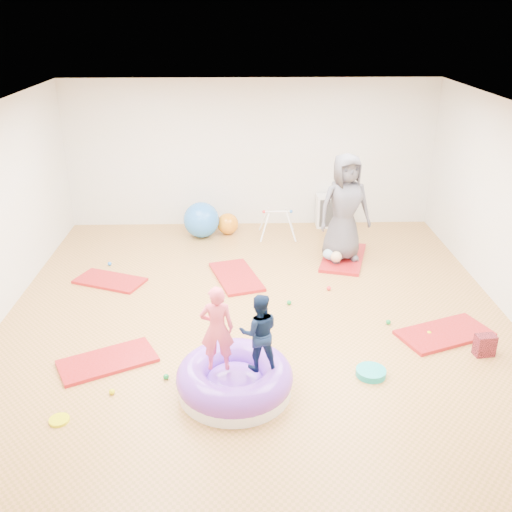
{
  "coord_description": "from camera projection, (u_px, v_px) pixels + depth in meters",
  "views": [
    {
      "loc": [
        -0.19,
        -6.69,
        3.95
      ],
      "look_at": [
        0.0,
        0.3,
        0.9
      ],
      "focal_mm": 40.0,
      "sensor_mm": 36.0,
      "label": 1
    }
  ],
  "objects": [
    {
      "name": "room",
      "position": [
        257.0,
        229.0,
        7.16
      ],
      "size": [
        7.01,
        8.01,
        2.81
      ],
      "color": "#BB7F46",
      "rests_on": "ground"
    },
    {
      "name": "gym_mat_front_left",
      "position": [
        108.0,
        361.0,
        6.9
      ],
      "size": [
        1.27,
        1.02,
        0.05
      ],
      "primitive_type": "cube",
      "rotation": [
        0.0,
        0.0,
        0.47
      ],
      "color": "#A91E31",
      "rests_on": "ground"
    },
    {
      "name": "gym_mat_mid_left",
      "position": [
        110.0,
        281.0,
        8.94
      ],
      "size": [
        1.19,
        0.9,
        0.04
      ],
      "primitive_type": "cube",
      "rotation": [
        0.0,
        0.0,
        -0.39
      ],
      "color": "#A91E31",
      "rests_on": "ground"
    },
    {
      "name": "gym_mat_center_back",
      "position": [
        236.0,
        277.0,
        9.07
      ],
      "size": [
        0.92,
        1.33,
        0.05
      ],
      "primitive_type": "cube",
      "rotation": [
        0.0,
        0.0,
        1.86
      ],
      "color": "#A91E31",
      "rests_on": "ground"
    },
    {
      "name": "gym_mat_right",
      "position": [
        444.0,
        334.0,
        7.48
      ],
      "size": [
        1.35,
        1.01,
        0.05
      ],
      "primitive_type": "cube",
      "rotation": [
        0.0,
        0.0,
        0.37
      ],
      "color": "#A91E31",
      "rests_on": "ground"
    },
    {
      "name": "gym_mat_rear_right",
      "position": [
        343.0,
        258.0,
        9.75
      ],
      "size": [
        1.0,
        1.44,
        0.05
      ],
      "primitive_type": "cube",
      "rotation": [
        0.0,
        0.0,
        1.28
      ],
      "color": "#A91E31",
      "rests_on": "ground"
    },
    {
      "name": "inflatable_cushion",
      "position": [
        235.0,
        380.0,
        6.33
      ],
      "size": [
        1.3,
        1.3,
        0.41
      ],
      "rotation": [
        0.0,
        0.0,
        0.1
      ],
      "color": "white",
      "rests_on": "ground"
    },
    {
      "name": "child_pink",
      "position": [
        217.0,
        324.0,
        6.03
      ],
      "size": [
        0.36,
        0.24,
        1.0
      ],
      "primitive_type": "imported",
      "rotation": [
        0.0,
        0.0,
        3.15
      ],
      "color": "#F15167",
      "rests_on": "inflatable_cushion"
    },
    {
      "name": "child_navy",
      "position": [
        259.0,
        328.0,
        6.06
      ],
      "size": [
        0.45,
        0.36,
        0.89
      ],
      "primitive_type": "imported",
      "rotation": [
        0.0,
        0.0,
        3.19
      ],
      "color": "#0C1C3C",
      "rests_on": "inflatable_cushion"
    },
    {
      "name": "adult_caregiver",
      "position": [
        345.0,
        207.0,
        9.33
      ],
      "size": [
        0.98,
        0.75,
        1.79
      ],
      "primitive_type": "imported",
      "rotation": [
        0.0,
        0.0,
        0.22
      ],
      "color": "#47464D",
      "rests_on": "gym_mat_rear_right"
    },
    {
      "name": "infant",
      "position": [
        335.0,
        255.0,
        9.51
      ],
      "size": [
        0.39,
        0.4,
        0.23
      ],
      "color": "#8BB1C8",
      "rests_on": "gym_mat_rear_right"
    },
    {
      "name": "ball_pit_balls",
      "position": [
        256.0,
        321.0,
        7.77
      ],
      "size": [
        4.72,
        3.54,
        0.07
      ],
      "color": "#138436",
      "rests_on": "ground"
    },
    {
      "name": "exercise_ball_blue",
      "position": [
        201.0,
        220.0,
        10.59
      ],
      "size": [
        0.66,
        0.66,
        0.66
      ],
      "primitive_type": "sphere",
      "color": "blue",
      "rests_on": "ground"
    },
    {
      "name": "exercise_ball_orange",
      "position": [
        228.0,
        224.0,
        10.78
      ],
      "size": [
        0.4,
        0.4,
        0.4
      ],
      "primitive_type": "sphere",
      "color": "orange",
      "rests_on": "ground"
    },
    {
      "name": "infant_play_gym",
      "position": [
        277.0,
        220.0,
        10.57
      ],
      "size": [
        0.68,
        0.64,
        0.52
      ],
      "rotation": [
        0.0,
        0.0,
        -0.37
      ],
      "color": "white",
      "rests_on": "ground"
    },
    {
      "name": "cube_shelf",
      "position": [
        333.0,
        211.0,
        11.11
      ],
      "size": [
        0.63,
        0.31,
        0.63
      ],
      "color": "white",
      "rests_on": "ground"
    },
    {
      "name": "balance_disc",
      "position": [
        371.0,
        372.0,
        6.66
      ],
      "size": [
        0.35,
        0.35,
        0.08
      ],
      "primitive_type": "cylinder",
      "color": "#119F9D",
      "rests_on": "ground"
    },
    {
      "name": "backpack",
      "position": [
        485.0,
        345.0,
        7.01
      ],
      "size": [
        0.26,
        0.18,
        0.28
      ],
      "primitive_type": "cube",
      "rotation": [
        0.0,
        0.0,
        0.13
      ],
      "color": "#AF2839",
      "rests_on": "ground"
    },
    {
      "name": "yellow_toy",
      "position": [
        59.0,
        420.0,
        5.93
      ],
      "size": [
        0.21,
        0.21,
        0.03
      ],
      "primitive_type": "cylinder",
      "color": "#DDE006",
      "rests_on": "ground"
    }
  ]
}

